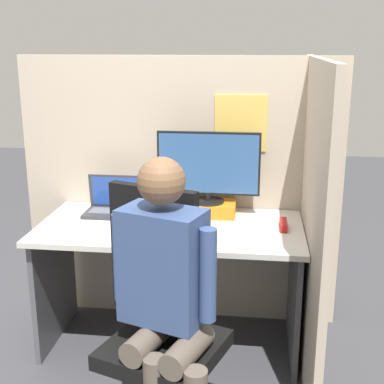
% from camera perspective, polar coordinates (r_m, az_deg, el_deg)
% --- Properties ---
extents(ground_plane, '(12.00, 12.00, 0.00)m').
position_cam_1_polar(ground_plane, '(3.02, -3.36, -19.42)').
color(ground_plane, '#3D3D42').
extents(cubicle_panel_back, '(1.98, 0.05, 1.66)m').
position_cam_1_polar(cubicle_panel_back, '(3.34, -1.22, 0.04)').
color(cubicle_panel_back, tan).
rests_on(cubicle_panel_back, ground).
extents(cubicle_panel_right, '(0.04, 1.38, 1.66)m').
position_cam_1_polar(cubicle_panel_right, '(2.88, 12.59, -3.02)').
color(cubicle_panel_right, tan).
rests_on(cubicle_panel_right, ground).
extents(desk, '(1.48, 0.73, 0.75)m').
position_cam_1_polar(desk, '(3.06, -2.29, -6.81)').
color(desk, beige).
rests_on(desk, ground).
extents(paper_box, '(0.32, 0.20, 0.08)m').
position_cam_1_polar(paper_box, '(3.16, 1.73, -1.75)').
color(paper_box, orange).
rests_on(paper_box, desk).
extents(monitor, '(0.60, 0.19, 0.42)m').
position_cam_1_polar(monitor, '(3.10, 1.77, 2.76)').
color(monitor, black).
rests_on(monitor, paper_box).
extents(laptop, '(0.32, 0.21, 0.22)m').
position_cam_1_polar(laptop, '(3.21, -8.39, -1.52)').
color(laptop, '#2D2D33').
rests_on(laptop, desk).
extents(mouse, '(0.06, 0.04, 0.04)m').
position_cam_1_polar(mouse, '(2.94, -4.01, -3.59)').
color(mouse, gray).
rests_on(mouse, desk).
extents(stapler, '(0.04, 0.16, 0.04)m').
position_cam_1_polar(stapler, '(2.98, 9.73, -3.48)').
color(stapler, '#A31919').
rests_on(stapler, desk).
extents(carrot_toy, '(0.05, 0.13, 0.05)m').
position_cam_1_polar(carrot_toy, '(2.75, -6.01, -4.91)').
color(carrot_toy, orange).
rests_on(carrot_toy, desk).
extents(office_chair, '(0.59, 0.63, 1.12)m').
position_cam_1_polar(office_chair, '(2.45, -3.47, -12.80)').
color(office_chair, black).
rests_on(office_chair, ground).
extents(person, '(0.46, 0.47, 1.31)m').
position_cam_1_polar(person, '(2.21, -2.89, -10.35)').
color(person, brown).
rests_on(person, ground).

